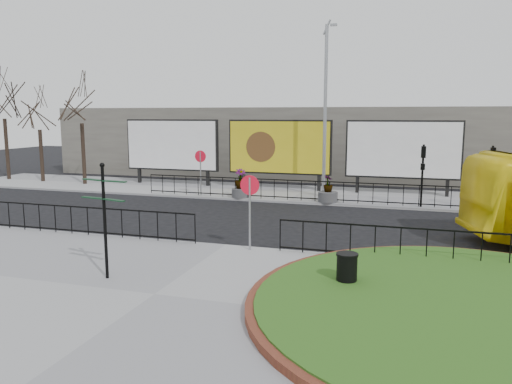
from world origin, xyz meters
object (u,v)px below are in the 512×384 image
at_px(planter_b, 328,193).
at_px(fingerpost_sign, 104,209).
at_px(billboard_mid, 279,147).
at_px(planter_a, 240,186).
at_px(lamp_post, 325,109).
at_px(litter_bin, 347,271).

bearing_deg(planter_b, fingerpost_sign, -105.65).
bearing_deg(billboard_mid, planter_a, -108.67).
relative_size(lamp_post, planter_a, 6.00).
distance_m(lamp_post, planter_a, 6.09).
bearing_deg(litter_bin, planter_b, 101.23).
relative_size(lamp_post, fingerpost_sign, 2.92).
xyz_separation_m(lamp_post, planter_b, (0.49, -1.60, -4.26)).
distance_m(billboard_mid, litter_bin, 17.36).
xyz_separation_m(billboard_mid, lamp_post, (3.01, -1.97, 2.23)).
bearing_deg(planter_a, planter_b, 0.00).
bearing_deg(planter_b, billboard_mid, 134.42).
bearing_deg(litter_bin, billboard_mid, 110.37).
height_order(billboard_mid, litter_bin, billboard_mid).
distance_m(planter_a, planter_b, 4.71).
bearing_deg(billboard_mid, fingerpost_sign, -91.10).
bearing_deg(planter_a, billboard_mid, 71.33).
distance_m(billboard_mid, lamp_post, 4.23).
height_order(litter_bin, planter_b, planter_b).
bearing_deg(planter_a, litter_bin, -60.21).
bearing_deg(planter_b, planter_a, -180.00).
bearing_deg(billboard_mid, planter_b, -45.58).
relative_size(fingerpost_sign, planter_b, 2.30).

